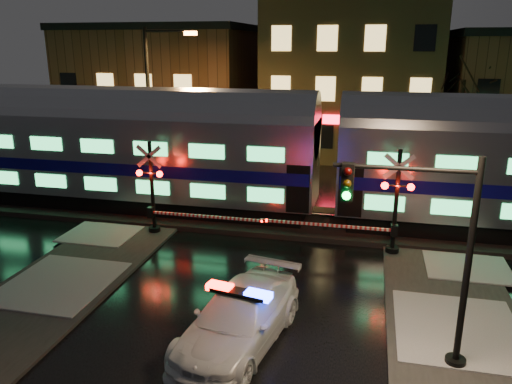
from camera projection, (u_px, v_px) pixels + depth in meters
ground at (261, 268)px, 18.70m from camera, size 120.00×120.00×0.00m
ballast at (284, 221)px, 23.33m from camera, size 90.00×4.20×0.24m
building_left at (164, 89)px, 40.75m from camera, size 14.00×10.00×9.00m
building_mid at (351, 76)px, 37.63m from camera, size 12.00×11.00×11.50m
train at (328, 154)px, 21.98m from camera, size 51.00×3.12×5.92m
police_car at (239, 319)px, 13.79m from camera, size 3.13×5.65×1.72m
crossing_signal_right at (386, 213)px, 19.39m from camera, size 6.02×0.67×4.26m
crossing_signal_left at (159, 198)px, 21.44m from camera, size 5.84×0.66×4.14m
traffic_light at (431, 259)px, 12.27m from camera, size 3.63×0.67×5.61m
streetlight at (154, 99)px, 27.36m from camera, size 2.98×0.31×8.92m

